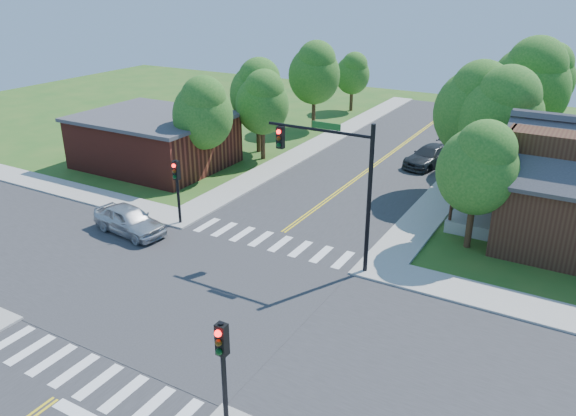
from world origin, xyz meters
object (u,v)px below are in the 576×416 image
Objects in this scene: car_silver at (129,220)px; car_dgrey at (430,156)px; signal_mast_ne at (336,170)px; signal_pole_nw at (177,180)px; signal_pole_se at (222,356)px.

car_silver reaches higher than car_dgrey.
signal_mast_ne is 1.34× the size of car_dgrey.
car_dgrey is (9.10, 17.30, -1.93)m from signal_pole_nw.
signal_pole_se is at bearing -70.56° from car_dgrey.
signal_mast_ne reaches higher than signal_pole_nw.
signal_pole_se is (1.69, -11.21, -2.19)m from signal_mast_ne.
car_silver is 22.29m from car_dgrey.
signal_pole_se reaches higher than car_silver.
signal_pole_se is 15.84m from signal_pole_nw.
signal_mast_ne is 12.03m from car_silver.
car_dgrey is at bearing 62.25° from signal_pole_nw.
signal_mast_ne is 1.89× the size of signal_pole_nw.
signal_mast_ne is 11.55m from signal_pole_se.
signal_pole_nw is at bearing -102.52° from car_dgrey.
signal_mast_ne is 1.89× the size of signal_pole_se.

